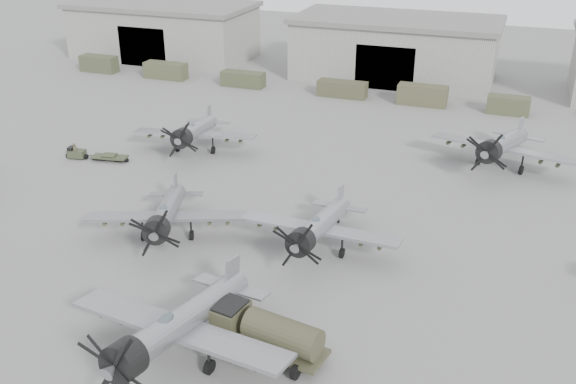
# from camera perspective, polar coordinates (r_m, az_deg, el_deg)

# --- Properties ---
(ground) EXTENTS (220.00, 220.00, 0.00)m
(ground) POSITION_cam_1_polar(r_m,az_deg,el_deg) (42.69, -8.00, -10.59)
(ground) COLOR slate
(ground) RESTS_ON ground
(hangar_left) EXTENTS (29.00, 14.80, 8.70)m
(hangar_left) POSITION_cam_1_polar(r_m,az_deg,el_deg) (109.37, -10.97, 13.96)
(hangar_left) COLOR #9C9B92
(hangar_left) RESTS_ON ground
(hangar_center) EXTENTS (29.00, 14.80, 8.70)m
(hangar_center) POSITION_cam_1_polar(r_m,az_deg,el_deg) (95.94, 9.52, 12.54)
(hangar_center) COLOR #9C9B92
(hangar_center) RESTS_ON ground
(support_truck_0) EXTENTS (5.64, 2.20, 2.41)m
(support_truck_0) POSITION_cam_1_polar(r_m,az_deg,el_deg) (102.77, -16.45, 10.88)
(support_truck_0) COLOR #3E452D
(support_truck_0) RESTS_ON ground
(support_truck_1) EXTENTS (6.28, 2.20, 2.33)m
(support_truck_1) POSITION_cam_1_polar(r_m,az_deg,el_deg) (96.56, -10.82, 10.56)
(support_truck_1) COLOR #44472E
(support_truck_1) RESTS_ON ground
(support_truck_2) EXTENTS (6.06, 2.20, 2.06)m
(support_truck_2) POSITION_cam_1_polar(r_m,az_deg,el_deg) (91.07, -4.02, 9.97)
(support_truck_2) COLOR #3F432C
(support_truck_2) RESTS_ON ground
(support_truck_3) EXTENTS (6.53, 2.20, 2.07)m
(support_truck_3) POSITION_cam_1_polar(r_m,az_deg,el_deg) (86.39, 4.85, 9.11)
(support_truck_3) COLOR #41422B
(support_truck_3) RESTS_ON ground
(support_truck_4) EXTENTS (6.23, 2.20, 2.55)m
(support_truck_4) POSITION_cam_1_polar(r_m,az_deg,el_deg) (84.29, 11.85, 8.43)
(support_truck_4) COLOR #48472F
(support_truck_4) RESTS_ON ground
(support_truck_5) EXTENTS (5.03, 2.20, 2.17)m
(support_truck_5) POSITION_cam_1_polar(r_m,az_deg,el_deg) (83.60, 18.99, 7.32)
(support_truck_5) COLOR #42462E
(support_truck_5) RESTS_ON ground
(aircraft_near_1) EXTENTS (14.10, 12.69, 5.60)m
(aircraft_near_1) POSITION_cam_1_polar(r_m,az_deg,el_deg) (37.41, -10.07, -11.72)
(aircraft_near_1) COLOR gray
(aircraft_near_1) RESTS_ON ground
(aircraft_mid_1) EXTENTS (12.30, 11.11, 4.97)m
(aircraft_mid_1) POSITION_cam_1_polar(r_m,az_deg,el_deg) (50.19, -10.85, -1.97)
(aircraft_mid_1) COLOR gray
(aircraft_mid_1) RESTS_ON ground
(aircraft_mid_2) EXTENTS (12.35, 11.11, 4.96)m
(aircraft_mid_2) POSITION_cam_1_polar(r_m,az_deg,el_deg) (47.58, 2.69, -3.12)
(aircraft_mid_2) COLOR #93949B
(aircraft_mid_2) RESTS_ON ground
(aircraft_far_0) EXTENTS (12.93, 11.63, 5.13)m
(aircraft_far_0) POSITION_cam_1_polar(r_m,az_deg,el_deg) (67.06, -8.38, 5.33)
(aircraft_far_0) COLOR gray
(aircraft_far_0) RESTS_ON ground
(aircraft_far_1) EXTENTS (14.04, 12.64, 5.58)m
(aircraft_far_1) POSITION_cam_1_polar(r_m,az_deg,el_deg) (65.40, 18.48, 3.94)
(aircraft_far_1) COLOR #92959A
(aircraft_far_1) RESTS_ON ground
(fuel_tanker) EXTENTS (7.30, 3.47, 2.70)m
(fuel_tanker) POSITION_cam_1_polar(r_m,az_deg,el_deg) (38.23, -1.83, -12.25)
(fuel_tanker) COLOR #3B3A26
(fuel_tanker) RESTS_ON ground
(tug_trailer) EXTENTS (6.35, 2.17, 1.26)m
(tug_trailer) POSITION_cam_1_polar(r_m,az_deg,el_deg) (68.40, -17.25, 3.17)
(tug_trailer) COLOR #343A26
(tug_trailer) RESTS_ON ground
(ground_crew) EXTENTS (0.48, 0.66, 1.68)m
(ground_crew) POSITION_cam_1_polar(r_m,az_deg,el_deg) (68.84, -18.37, 3.48)
(ground_crew) COLOR #494730
(ground_crew) RESTS_ON ground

